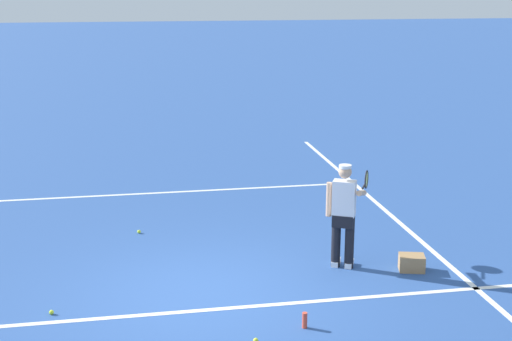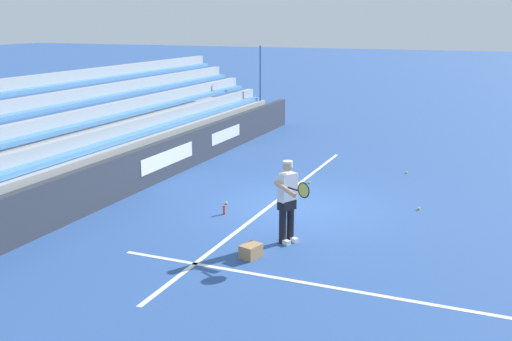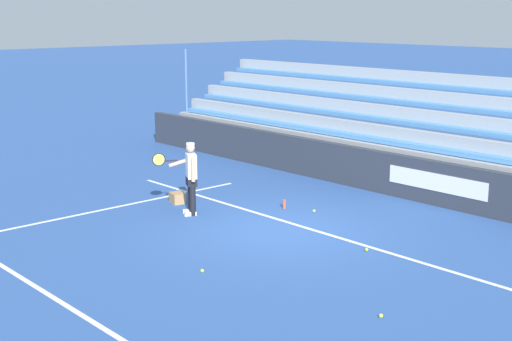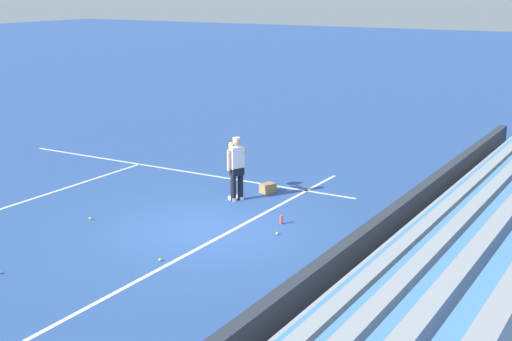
% 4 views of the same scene
% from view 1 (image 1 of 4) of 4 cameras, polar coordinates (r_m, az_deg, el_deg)
% --- Properties ---
extents(ground_plane, '(160.00, 160.00, 0.00)m').
position_cam_1_polar(ground_plane, '(10.75, -4.29, -9.94)').
color(ground_plane, '#2D5193').
extents(court_baseline_white, '(12.00, 0.10, 0.01)m').
position_cam_1_polar(court_baseline_white, '(10.30, -3.98, -11.07)').
color(court_baseline_white, white).
rests_on(court_baseline_white, ground).
extents(court_sideline_white, '(0.10, 12.00, 0.01)m').
position_cam_1_polar(court_sideline_white, '(15.30, 9.53, -2.49)').
color(court_sideline_white, white).
rests_on(court_sideline_white, ground).
extents(court_service_line_white, '(8.22, 0.10, 0.01)m').
position_cam_1_polar(court_service_line_white, '(15.90, -6.43, -1.72)').
color(court_service_line_white, white).
rests_on(court_service_line_white, ground).
extents(tennis_player, '(0.89, 0.89, 1.71)m').
position_cam_1_polar(tennis_player, '(11.53, 7.08, -3.49)').
color(tennis_player, black).
rests_on(tennis_player, ground).
extents(ball_box_cardboard, '(0.46, 0.39, 0.26)m').
position_cam_1_polar(ball_box_cardboard, '(11.82, 12.35, -7.22)').
color(ball_box_cardboard, '#A87F51').
rests_on(ball_box_cardboard, ground).
extents(tennis_ball_far_right, '(0.07, 0.07, 0.07)m').
position_cam_1_polar(tennis_ball_far_right, '(13.40, -9.34, -4.85)').
color(tennis_ball_far_right, '#CCE533').
rests_on(tennis_ball_far_right, ground).
extents(tennis_ball_near_player, '(0.07, 0.07, 0.07)m').
position_cam_1_polar(tennis_ball_near_player, '(10.53, -16.04, -10.85)').
color(tennis_ball_near_player, '#CCE533').
rests_on(tennis_ball_near_player, ground).
extents(tennis_ball_toward_net, '(0.07, 0.07, 0.07)m').
position_cam_1_polar(tennis_ball_toward_net, '(9.42, -0.02, -13.44)').
color(tennis_ball_toward_net, '#CCE533').
rests_on(tennis_ball_toward_net, ground).
extents(water_bottle, '(0.07, 0.07, 0.22)m').
position_cam_1_polar(water_bottle, '(9.77, 3.92, -11.86)').
color(water_bottle, '#EA4C33').
rests_on(water_bottle, ground).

